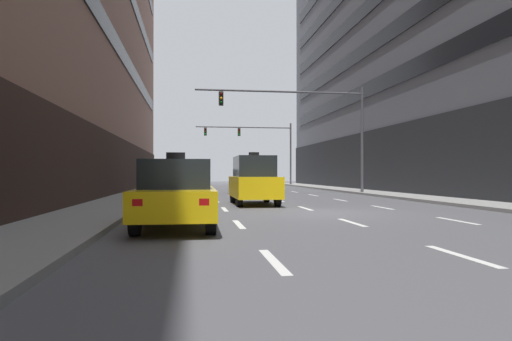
% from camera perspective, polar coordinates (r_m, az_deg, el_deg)
% --- Properties ---
extents(ground_plane, '(120.00, 120.00, 0.00)m').
position_cam_1_polar(ground_plane, '(15.43, 8.09, -5.31)').
color(ground_plane, '#515156').
extents(sidewalk_left, '(2.54, 80.00, 0.14)m').
position_cam_1_polar(sidewalk_left, '(15.12, -20.10, -5.12)').
color(sidewalk_left, gray).
rests_on(sidewalk_left, ground).
extents(lane_stripe_l1_s2, '(0.16, 2.00, 0.01)m').
position_cam_1_polar(lane_stripe_l1_s2, '(6.99, 2.22, -11.30)').
color(lane_stripe_l1_s2, silver).
rests_on(lane_stripe_l1_s2, ground).
extents(lane_stripe_l1_s3, '(0.16, 2.00, 0.01)m').
position_cam_1_polar(lane_stripe_l1_s3, '(11.89, -2.18, -6.77)').
color(lane_stripe_l1_s3, silver).
rests_on(lane_stripe_l1_s3, ground).
extents(lane_stripe_l1_s4, '(0.16, 2.00, 0.01)m').
position_cam_1_polar(lane_stripe_l1_s4, '(16.85, -3.98, -4.88)').
color(lane_stripe_l1_s4, silver).
rests_on(lane_stripe_l1_s4, ground).
extents(lane_stripe_l1_s5, '(0.16, 2.00, 0.01)m').
position_cam_1_polar(lane_stripe_l1_s5, '(21.83, -4.96, -3.85)').
color(lane_stripe_l1_s5, silver).
rests_on(lane_stripe_l1_s5, ground).
extents(lane_stripe_l1_s6, '(0.16, 2.00, 0.01)m').
position_cam_1_polar(lane_stripe_l1_s6, '(26.81, -5.57, -3.20)').
color(lane_stripe_l1_s6, silver).
rests_on(lane_stripe_l1_s6, ground).
extents(lane_stripe_l1_s7, '(0.16, 2.00, 0.01)m').
position_cam_1_polar(lane_stripe_l1_s7, '(31.80, -5.99, -2.75)').
color(lane_stripe_l1_s7, silver).
rests_on(lane_stripe_l1_s7, ground).
extents(lane_stripe_l1_s8, '(0.16, 2.00, 0.01)m').
position_cam_1_polar(lane_stripe_l1_s8, '(36.80, -6.29, -2.43)').
color(lane_stripe_l1_s8, silver).
rests_on(lane_stripe_l1_s8, ground).
extents(lane_stripe_l1_s9, '(0.16, 2.00, 0.01)m').
position_cam_1_polar(lane_stripe_l1_s9, '(41.79, -6.52, -2.18)').
color(lane_stripe_l1_s9, silver).
rests_on(lane_stripe_l1_s9, ground).
extents(lane_stripe_l1_s10, '(0.16, 2.00, 0.01)m').
position_cam_1_polar(lane_stripe_l1_s10, '(46.79, -6.71, -1.99)').
color(lane_stripe_l1_s10, silver).
rests_on(lane_stripe_l1_s10, ground).
extents(lane_stripe_l2_s2, '(0.16, 2.00, 0.01)m').
position_cam_1_polar(lane_stripe_l2_s2, '(8.12, 24.40, -9.73)').
color(lane_stripe_l2_s2, silver).
rests_on(lane_stripe_l2_s2, ground).
extents(lane_stripe_l2_s3, '(0.16, 2.00, 0.01)m').
position_cam_1_polar(lane_stripe_l2_s3, '(12.59, 11.95, -6.40)').
color(lane_stripe_l2_s3, silver).
rests_on(lane_stripe_l2_s3, ground).
extents(lane_stripe_l2_s4, '(0.16, 2.00, 0.01)m').
position_cam_1_polar(lane_stripe_l2_s4, '(17.35, 6.23, -4.75)').
color(lane_stripe_l2_s4, silver).
rests_on(lane_stripe_l2_s4, ground).
extents(lane_stripe_l2_s5, '(0.16, 2.00, 0.01)m').
position_cam_1_polar(lane_stripe_l2_s5, '(22.21, 3.00, -3.79)').
color(lane_stripe_l2_s5, silver).
rests_on(lane_stripe_l2_s5, ground).
extents(lane_stripe_l2_s6, '(0.16, 2.00, 0.01)m').
position_cam_1_polar(lane_stripe_l2_s6, '(27.13, 0.94, -3.17)').
color(lane_stripe_l2_s6, silver).
rests_on(lane_stripe_l2_s6, ground).
extents(lane_stripe_l2_s7, '(0.16, 2.00, 0.01)m').
position_cam_1_polar(lane_stripe_l2_s7, '(32.07, -0.49, -2.74)').
color(lane_stripe_l2_s7, silver).
rests_on(lane_stripe_l2_s7, ground).
extents(lane_stripe_l2_s8, '(0.16, 2.00, 0.01)m').
position_cam_1_polar(lane_stripe_l2_s8, '(37.03, -1.53, -2.42)').
color(lane_stripe_l2_s8, silver).
rests_on(lane_stripe_l2_s8, ground).
extents(lane_stripe_l2_s9, '(0.16, 2.00, 0.01)m').
position_cam_1_polar(lane_stripe_l2_s9, '(41.99, -2.33, -2.17)').
color(lane_stripe_l2_s9, silver).
rests_on(lane_stripe_l2_s9, ground).
extents(lane_stripe_l2_s10, '(0.16, 2.00, 0.01)m').
position_cam_1_polar(lane_stripe_l2_s10, '(46.97, -2.95, -1.98)').
color(lane_stripe_l2_s10, silver).
rests_on(lane_stripe_l2_s10, ground).
extents(lane_stripe_l3_s3, '(0.16, 2.00, 0.01)m').
position_cam_1_polar(lane_stripe_l3_s3, '(13.94, 23.95, -5.79)').
color(lane_stripe_l3_s3, silver).
rests_on(lane_stripe_l3_s3, ground).
extents(lane_stripe_l3_s4, '(0.16, 2.00, 0.01)m').
position_cam_1_polar(lane_stripe_l3_s4, '(18.36, 15.58, -4.49)').
color(lane_stripe_l3_s4, silver).
rests_on(lane_stripe_l3_s4, ground).
extents(lane_stripe_l3_s5, '(0.16, 2.00, 0.01)m').
position_cam_1_polar(lane_stripe_l3_s5, '(23.01, 10.54, -3.66)').
color(lane_stripe_l3_s5, silver).
rests_on(lane_stripe_l3_s5, ground).
extents(lane_stripe_l3_s6, '(0.16, 2.00, 0.01)m').
position_cam_1_polar(lane_stripe_l3_s6, '(27.78, 7.21, -3.10)').
color(lane_stripe_l3_s6, silver).
rests_on(lane_stripe_l3_s6, ground).
extents(lane_stripe_l3_s7, '(0.16, 2.00, 0.01)m').
position_cam_1_polar(lane_stripe_l3_s7, '(32.63, 4.87, -2.69)').
color(lane_stripe_l3_s7, silver).
rests_on(lane_stripe_l3_s7, ground).
extents(lane_stripe_l3_s8, '(0.16, 2.00, 0.01)m').
position_cam_1_polar(lane_stripe_l3_s8, '(37.51, 3.14, -2.39)').
color(lane_stripe_l3_s8, silver).
rests_on(lane_stripe_l3_s8, ground).
extents(lane_stripe_l3_s9, '(0.16, 2.00, 0.01)m').
position_cam_1_polar(lane_stripe_l3_s9, '(42.42, 1.81, -2.16)').
color(lane_stripe_l3_s9, silver).
rests_on(lane_stripe_l3_s9, ground).
extents(lane_stripe_l3_s10, '(0.16, 2.00, 0.01)m').
position_cam_1_polar(lane_stripe_l3_s10, '(47.35, 0.75, -1.97)').
color(lane_stripe_l3_s10, silver).
rests_on(lane_stripe_l3_s10, ground).
extents(taxi_driving_0, '(1.90, 4.42, 1.83)m').
position_cam_1_polar(taxi_driving_0, '(11.18, -10.03, -3.00)').
color(taxi_driving_0, black).
rests_on(taxi_driving_0, ground).
extents(taxi_driving_1, '(1.80, 4.26, 2.23)m').
position_cam_1_polar(taxi_driving_1, '(19.34, -0.27, -1.26)').
color(taxi_driving_1, black).
rests_on(taxi_driving_1, ground).
extents(car_driving_2, '(1.96, 4.59, 1.71)m').
position_cam_1_polar(car_driving_2, '(44.62, -8.56, -0.99)').
color(car_driving_2, black).
rests_on(car_driving_2, ground).
extents(taxi_driving_3, '(1.99, 4.48, 2.32)m').
position_cam_1_polar(taxi_driving_3, '(41.21, 0.15, -0.73)').
color(taxi_driving_3, black).
rests_on(taxi_driving_3, ground).
extents(taxi_driving_4, '(1.96, 4.36, 1.78)m').
position_cam_1_polar(taxi_driving_4, '(24.56, -8.74, -1.61)').
color(taxi_driving_4, black).
rests_on(taxi_driving_4, ground).
extents(traffic_signal_0, '(10.70, 0.35, 6.72)m').
position_cam_1_polar(traffic_signal_0, '(28.90, 7.07, 6.73)').
color(traffic_signal_0, '#4C4C51').
rests_on(traffic_signal_0, sidewalk_right).
extents(traffic_signal_1, '(10.42, 0.34, 6.69)m').
position_cam_1_polar(traffic_signal_1, '(49.22, 0.26, 3.86)').
color(traffic_signal_1, '#4C4C51').
rests_on(traffic_signal_1, sidewalk_right).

